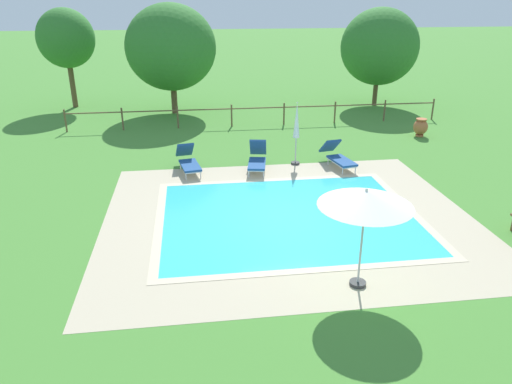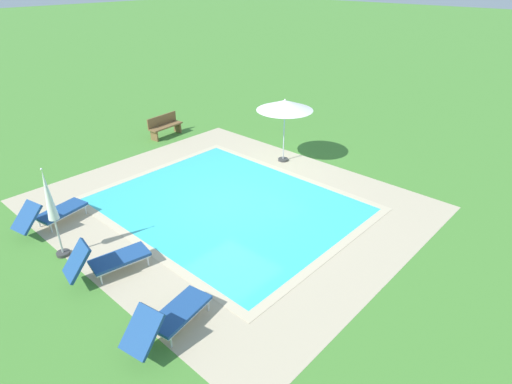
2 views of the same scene
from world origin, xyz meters
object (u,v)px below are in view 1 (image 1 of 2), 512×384
Objects in this scene: sun_lounger_north_mid at (338,157)px; tree_centre at (66,38)px; sun_lounger_north_near_steps at (257,159)px; patio_umbrella_open_foreground at (366,199)px; patio_umbrella_closed_row_west at (297,126)px; sun_lounger_north_far at (188,161)px; terracotta_urn_near_fence at (421,127)px; tree_far_west at (380,47)px; tree_west_mid at (171,47)px.

sun_lounger_north_mid is 0.38× the size of tree_centre.
patio_umbrella_open_foreground is at bearing -81.45° from sun_lounger_north_near_steps.
sun_lounger_north_far is at bearing -176.36° from patio_umbrella_closed_row_west.
patio_umbrella_open_foreground is 2.86× the size of terracotta_urn_near_fence.
tree_centre is (-9.86, 19.34, 1.64)m from patio_umbrella_open_foreground.
terracotta_urn_near_fence is 0.15× the size of tree_centre.
tree_far_west is at bearing 68.33° from patio_umbrella_open_foreground.
sun_lounger_north_far reaches higher than sun_lounger_north_mid.
sun_lounger_north_far is 0.38× the size of tree_centre.
tree_far_west is 16.93m from tree_centre.
sun_lounger_north_far is at bearing -137.35° from tree_far_west.
tree_centre is (-6.26, 11.54, 3.30)m from sun_lounger_north_far.
tree_far_west is (6.97, 17.55, 1.16)m from patio_umbrella_open_foreground.
patio_umbrella_closed_row_west reaches higher than sun_lounger_north_near_steps.
patio_umbrella_open_foreground reaches higher than sun_lounger_north_far.
sun_lounger_north_mid is 1.01× the size of sun_lounger_north_far.
sun_lounger_north_near_steps is at bearing 178.54° from sun_lounger_north_mid.
patio_umbrella_closed_row_west is at bearing -47.90° from tree_centre.
patio_umbrella_open_foreground is at bearing -92.40° from patio_umbrella_closed_row_west.
sun_lounger_north_near_steps is 0.95× the size of sun_lounger_north_mid.
tree_west_mid reaches higher than sun_lounger_north_near_steps.
tree_centre is at bearing 134.82° from sun_lounger_north_mid.
sun_lounger_north_far is 0.38× the size of tree_far_west.
terracotta_urn_near_fence is at bearing -29.18° from tree_west_mid.
tree_far_west is (8.13, 9.89, 2.81)m from sun_lounger_north_near_steps.
tree_far_west is (5.15, 9.97, 2.83)m from sun_lounger_north_mid.
tree_west_mid is at bearing 122.58° from sun_lounger_north_mid.
patio_umbrella_open_foreground is (-1.83, -7.58, 1.66)m from sun_lounger_north_mid.
sun_lounger_north_mid is 1.91m from patio_umbrella_closed_row_west.
tree_centre is at bearing 158.46° from tree_west_mid.
patio_umbrella_closed_row_west is 11.71m from tree_far_west.
patio_umbrella_open_foreground reaches higher than terracotta_urn_near_fence.
tree_far_west reaches higher than sun_lounger_north_mid.
sun_lounger_north_far is 10.74m from terracotta_urn_near_fence.
terracotta_urn_near_fence is at bearing 35.70° from sun_lounger_north_mid.
sun_lounger_north_near_steps is at bearing -3.46° from sun_lounger_north_far.
sun_lounger_north_far is 0.86× the size of patio_umbrella_closed_row_west.
sun_lounger_north_mid is 0.37× the size of tree_west_mid.
sun_lounger_north_near_steps is 0.36× the size of tree_centre.
patio_umbrella_closed_row_west is (1.49, 0.40, 1.08)m from sun_lounger_north_near_steps.
tree_centre is (-16.50, 8.30, 3.26)m from terracotta_urn_near_fence.
patio_umbrella_closed_row_west is at bearing 87.60° from patio_umbrella_open_foreground.
sun_lounger_north_mid is 11.73m from tree_west_mid.
sun_lounger_north_far is 0.36× the size of tree_west_mid.
tree_west_mid is (-4.28, 17.14, 1.32)m from patio_umbrella_open_foreground.
terracotta_urn_near_fence is (6.30, 2.98, -1.05)m from patio_umbrella_closed_row_west.
patio_umbrella_closed_row_west is at bearing 162.32° from sun_lounger_north_mid.
patio_umbrella_closed_row_west is at bearing 15.00° from sun_lounger_north_near_steps.
sun_lounger_north_near_steps is 13.11m from tree_far_west.
terracotta_urn_near_fence is (4.81, 3.46, 0.04)m from sun_lounger_north_mid.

